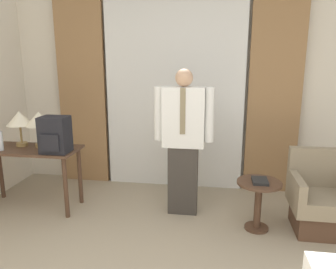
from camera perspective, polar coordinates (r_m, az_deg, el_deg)
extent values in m
cube|color=silver|center=(4.49, 1.30, 8.18)|extent=(10.00, 0.06, 2.70)
cube|color=white|center=(4.37, 1.08, 7.25)|extent=(1.83, 0.06, 2.58)
cube|color=#997047|center=(4.71, -14.72, 7.27)|extent=(0.66, 0.06, 2.58)
cube|color=#997047|center=(4.39, 18.06, 6.63)|extent=(0.66, 0.06, 2.58)
cube|color=#4C3323|center=(4.12, -23.21, -2.39)|extent=(1.17, 0.50, 0.03)
cylinder|color=#4C3323|center=(3.82, -17.39, -8.86)|extent=(0.05, 0.05, 0.70)
cylinder|color=#4C3323|center=(4.66, -27.12, -5.72)|extent=(0.05, 0.05, 0.70)
cylinder|color=#4C3323|center=(4.14, -15.09, -6.95)|extent=(0.05, 0.05, 0.70)
cylinder|color=#9E7F47|center=(4.24, -24.07, -1.55)|extent=(0.13, 0.13, 0.04)
cylinder|color=#9E7F47|center=(4.21, -24.23, 0.11)|extent=(0.02, 0.02, 0.21)
cone|color=beige|center=(4.18, -24.48, 2.61)|extent=(0.30, 0.30, 0.16)
cylinder|color=#9E7F47|center=(4.12, -21.22, -1.72)|extent=(0.13, 0.13, 0.04)
cylinder|color=#9E7F47|center=(4.09, -21.37, -0.01)|extent=(0.02, 0.02, 0.21)
cone|color=beige|center=(4.05, -21.59, 2.57)|extent=(0.30, 0.30, 0.16)
cylinder|color=silver|center=(4.12, -27.19, -1.02)|extent=(0.06, 0.06, 0.22)
cube|color=black|center=(3.78, -19.06, -0.02)|extent=(0.30, 0.23, 0.40)
cube|color=black|center=(3.68, -19.92, -1.40)|extent=(0.21, 0.03, 0.18)
cube|color=#38332D|center=(3.77, 2.63, -7.85)|extent=(0.33, 0.17, 0.79)
cube|color=white|center=(3.57, 2.75, 3.04)|extent=(0.46, 0.21, 0.66)
cube|color=#847556|center=(3.45, 2.58, 4.06)|extent=(0.06, 0.01, 0.49)
cylinder|color=white|center=(3.60, -1.66, 3.67)|extent=(0.10, 0.10, 0.59)
cylinder|color=white|center=(3.55, 7.25, 3.42)|extent=(0.10, 0.10, 0.59)
sphere|color=tan|center=(3.52, 2.83, 9.85)|extent=(0.19, 0.19, 0.19)
cube|color=#4C3323|center=(3.81, 24.81, -13.34)|extent=(0.50, 0.49, 0.24)
cube|color=gray|center=(3.73, 25.11, -10.54)|extent=(0.59, 0.57, 0.16)
cube|color=gray|center=(3.85, 24.54, -5.14)|extent=(0.59, 0.10, 0.42)
cube|color=gray|center=(3.60, 21.46, -8.11)|extent=(0.08, 0.57, 0.18)
cylinder|color=#4C3323|center=(3.69, 15.12, -15.37)|extent=(0.25, 0.25, 0.02)
cylinder|color=#4C3323|center=(3.58, 15.35, -12.02)|extent=(0.07, 0.07, 0.50)
cylinder|color=#4C3323|center=(3.48, 15.62, -8.10)|extent=(0.45, 0.45, 0.02)
cube|color=black|center=(3.45, 15.71, -7.77)|extent=(0.15, 0.21, 0.03)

